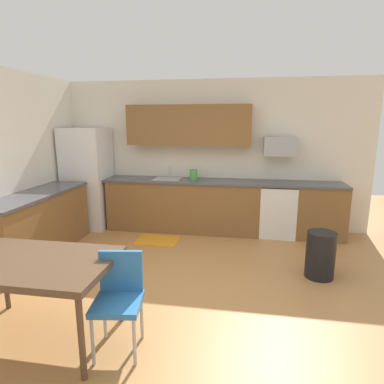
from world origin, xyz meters
TOP-DOWN VIEW (x-y plane):
  - ground_plane at (0.00, 0.00)m, footprint 12.00×12.00m
  - wall_back at (0.00, 2.65)m, footprint 5.80×0.10m
  - cabinet_run_back at (-0.38, 2.30)m, footprint 2.74×0.60m
  - cabinet_run_back_right at (1.99, 2.30)m, footprint 0.81×0.60m
  - cabinet_run_left at (-2.30, 0.80)m, footprint 0.60×2.00m
  - countertop_back at (0.00, 2.30)m, footprint 4.80×0.64m
  - countertop_left at (-2.30, 0.80)m, footprint 0.64×2.00m
  - upper_cabinets_back at (-0.30, 2.43)m, footprint 2.20×0.34m
  - refrigerator at (-2.18, 2.22)m, footprint 0.76×0.70m
  - oven_range at (1.29, 2.30)m, footprint 0.60×0.60m
  - microwave at (1.29, 2.40)m, footprint 0.54×0.36m
  - sink_basin at (-0.67, 2.30)m, footprint 0.48×0.40m
  - sink_faucet at (-0.67, 2.48)m, footprint 0.02×0.02m
  - dining_table at (-1.09, -0.96)m, footprint 1.40×0.90m
  - chair_near_table at (-0.31, -0.93)m, footprint 0.45×0.45m
  - trash_bin at (1.70, 0.73)m, footprint 0.36×0.36m
  - floor_mat at (-0.70, 1.65)m, footprint 0.70×0.50m
  - kettle at (-0.20, 2.35)m, footprint 0.14×0.14m

SIDE VIEW (x-z plane):
  - ground_plane at x=0.00m, z-range 0.00..0.00m
  - floor_mat at x=-0.70m, z-range 0.00..0.01m
  - trash_bin at x=1.70m, z-range 0.00..0.60m
  - cabinet_run_back at x=-0.38m, z-range 0.00..0.90m
  - cabinet_run_back_right at x=1.99m, z-range 0.00..0.90m
  - cabinet_run_left at x=-2.30m, z-range 0.00..0.90m
  - oven_range at x=1.29m, z-range 0.00..0.91m
  - chair_near_table at x=-0.31m, z-range 0.08..0.93m
  - dining_table at x=-1.09m, z-range 0.32..1.09m
  - sink_basin at x=-0.67m, z-range 0.81..0.95m
  - countertop_back at x=0.00m, z-range 0.90..0.94m
  - countertop_left at x=-2.30m, z-range 0.90..0.94m
  - refrigerator at x=-2.18m, z-range 0.00..1.85m
  - kettle at x=-0.20m, z-range 0.92..1.12m
  - sink_faucet at x=-0.67m, z-range 0.92..1.16m
  - wall_back at x=0.00m, z-range 0.00..2.70m
  - microwave at x=1.29m, z-range 1.39..1.71m
  - upper_cabinets_back at x=-0.30m, z-range 1.55..2.25m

